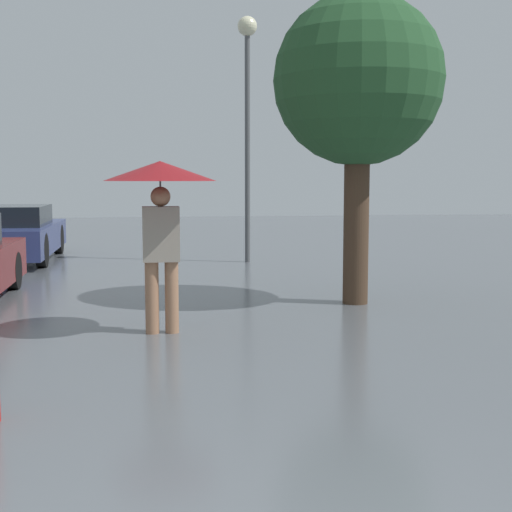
% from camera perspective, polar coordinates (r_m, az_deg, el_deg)
% --- Properties ---
extents(pedestrian, '(1.22, 1.22, 1.88)m').
position_cam_1_polar(pedestrian, '(7.76, -7.66, 5.19)').
color(pedestrian, '#9E7051').
rests_on(pedestrian, ground_plane).
extents(parked_car_farthest, '(1.76, 4.25, 1.15)m').
position_cam_1_polar(parked_car_farthest, '(15.56, -19.03, 1.67)').
color(parked_car_farthest, navy).
rests_on(parked_car_farthest, ground_plane).
extents(tree, '(2.26, 2.26, 4.11)m').
position_cam_1_polar(tree, '(9.75, 8.18, 13.53)').
color(tree, '#473323').
rests_on(tree, ground_plane).
extents(street_lamp, '(0.39, 0.39, 4.88)m').
position_cam_1_polar(street_lamp, '(14.57, -0.70, 13.60)').
color(street_lamp, '#515456').
rests_on(street_lamp, ground_plane).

